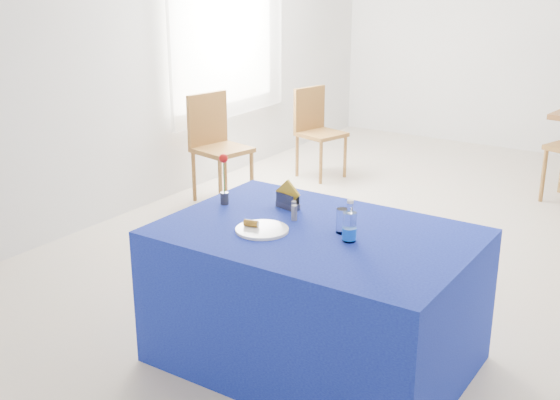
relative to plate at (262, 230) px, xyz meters
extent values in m
plane|color=beige|center=(0.13, 1.94, -0.77)|extent=(7.00, 7.00, 0.00)
plane|color=silver|center=(0.13, 5.44, 0.63)|extent=(5.00, 0.00, 5.00)
plane|color=silver|center=(0.13, -1.56, 0.63)|extent=(5.00, 0.00, 5.00)
plane|color=silver|center=(-2.37, 1.94, 0.63)|extent=(0.00, 7.00, 7.00)
cube|color=white|center=(-2.34, 2.74, 0.78)|extent=(0.04, 1.50, 1.60)
cube|color=white|center=(-2.27, 2.74, 0.78)|extent=(0.04, 1.75, 1.85)
cylinder|color=white|center=(0.00, 0.00, 0.00)|extent=(0.28, 0.28, 0.01)
cylinder|color=silver|center=(0.36, 0.21, 0.06)|extent=(0.06, 0.06, 0.13)
cylinder|color=slate|center=(0.05, 0.23, 0.04)|extent=(0.03, 0.03, 0.08)
cylinder|color=slate|center=(0.01, 0.29, 0.04)|extent=(0.03, 0.03, 0.08)
cube|color=navy|center=(0.23, 0.16, -0.39)|extent=(1.60, 1.10, 0.76)
cylinder|color=silver|center=(0.44, 0.13, 0.07)|extent=(0.07, 0.07, 0.15)
cylinder|color=blue|center=(0.44, 0.13, 0.03)|extent=(0.07, 0.07, 0.06)
cylinder|color=white|center=(0.44, 0.13, 0.17)|extent=(0.03, 0.03, 0.05)
cylinder|color=silver|center=(0.44, 0.13, 0.20)|extent=(0.03, 0.03, 0.01)
cube|color=#3A3A3F|center=(-0.08, 0.37, 0.01)|extent=(0.15, 0.09, 0.03)
cube|color=#323337|center=(-0.09, 0.35, 0.04)|extent=(0.13, 0.04, 0.09)
cube|color=#3B3C41|center=(-0.08, 0.40, 0.04)|extent=(0.13, 0.04, 0.09)
cube|color=gold|center=(-0.08, 0.37, 0.08)|extent=(0.16, 0.02, 0.16)
cylinder|color=#25252A|center=(-0.43, 0.24, 0.03)|extent=(0.05, 0.05, 0.07)
cylinder|color=#1A6B25|center=(-0.43, 0.24, 0.14)|extent=(0.01, 0.01, 0.22)
sphere|color=red|center=(-0.43, 0.24, 0.26)|extent=(0.05, 0.05, 0.05)
cylinder|color=olive|center=(0.58, 3.64, -0.52)|extent=(0.04, 0.04, 0.49)
cylinder|color=olive|center=(-1.72, 1.83, -0.53)|extent=(0.04, 0.04, 0.47)
cylinder|color=olive|center=(-1.64, 2.19, -0.53)|extent=(0.04, 0.04, 0.47)
cylinder|color=olive|center=(-2.08, 1.90, -0.53)|extent=(0.04, 0.04, 0.47)
cylinder|color=olive|center=(-2.01, 2.27, -0.53)|extent=(0.04, 0.04, 0.47)
cube|color=olive|center=(-1.86, 2.05, -0.29)|extent=(0.51, 0.51, 0.04)
cube|color=olive|center=(-2.06, 2.09, -0.03)|extent=(0.13, 0.43, 0.48)
cylinder|color=olive|center=(-1.38, 2.99, -0.55)|extent=(0.03, 0.03, 0.43)
cylinder|color=olive|center=(-1.29, 3.33, -0.55)|extent=(0.03, 0.03, 0.43)
cylinder|color=olive|center=(-1.71, 3.09, -0.55)|extent=(0.03, 0.03, 0.43)
cylinder|color=olive|center=(-1.62, 3.42, -0.55)|extent=(0.03, 0.03, 0.43)
cube|color=olive|center=(-1.50, 3.21, -0.32)|extent=(0.49, 0.49, 0.04)
cube|color=olive|center=(-1.68, 3.25, -0.09)|extent=(0.14, 0.40, 0.44)
cylinder|color=#C78B1C|center=(-0.06, -0.01, 0.03)|extent=(0.08, 0.05, 0.04)
cylinder|color=beige|center=(-0.03, 0.00, 0.03)|extent=(0.01, 0.03, 0.03)
camera|label=1|loc=(1.94, -2.77, 1.30)|focal=45.00mm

